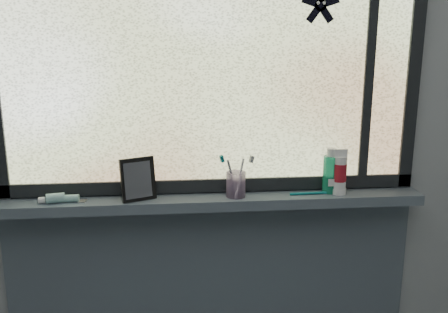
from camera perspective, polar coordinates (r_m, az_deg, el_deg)
name	(u,v)px	position (r m, az deg, el deg)	size (l,w,h in m)	color
wall_back	(210,133)	(1.91, -1.59, 2.71)	(3.00, 0.01, 2.50)	#9EA3A8
windowsill	(212,201)	(1.91, -1.39, -5.13)	(1.62, 0.14, 0.04)	#4B5865
sill_apron	(212,312)	(2.18, -1.42, -17.38)	(1.62, 0.02, 0.98)	#4B5865
window_pane	(210,59)	(1.85, -1.60, 11.08)	(1.50, 0.01, 1.00)	silver
frame_bottom	(211,185)	(1.94, -1.50, -3.26)	(1.60, 0.03, 0.05)	black
frame_right	(414,58)	(2.05, 20.92, 10.47)	(0.05, 0.03, 1.10)	black
frame_mullion	(370,58)	(1.98, 16.30, 10.73)	(0.04, 0.03, 1.00)	black
starfish_sticker	(320,5)	(1.91, 10.97, 16.63)	(0.15, 0.02, 0.15)	black
vanity_mirror	(138,179)	(1.86, -9.80, -2.58)	(0.13, 0.06, 0.16)	black
toothpaste_tube	(61,198)	(1.92, -18.08, -4.52)	(0.20, 0.04, 0.04)	white
toothbrush_cup	(236,184)	(1.88, 1.37, -3.20)	(0.07, 0.07, 0.10)	#B491C0
toothbrush_lying	(314,192)	(1.95, 10.25, -4.07)	(0.23, 0.02, 0.02)	#0C686C
mouthwash_bottle	(331,171)	(1.96, 12.08, -1.58)	(0.06, 0.06, 0.14)	#21AB7D
cream_tube	(340,170)	(1.95, 13.10, -1.54)	(0.05, 0.05, 0.13)	silver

